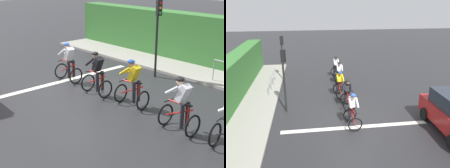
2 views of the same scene
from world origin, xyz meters
TOP-DOWN VIEW (x-y plane):
  - ground_plane at (0.00, 0.00)m, footprint 80.00×80.00m
  - sidewalk_kerb at (-5.38, 2.00)m, footprint 2.80×18.35m
  - stone_wall_low at (-6.28, 2.00)m, footprint 0.44×18.35m
  - hedge_wall at (-6.58, 2.00)m, footprint 1.10×18.35m
  - road_marking_stop_line at (0.00, -0.93)m, footprint 7.00×0.30m
  - cyclist_second at (0.14, 5.25)m, footprint 0.73×1.11m
  - cyclist_mid at (-0.20, 2.98)m, footprint 0.75×1.12m
  - cyclist_fourth at (-0.01, 1.29)m, footprint 0.68×1.08m
  - cyclist_trailing at (-0.15, -0.74)m, footprint 0.73×1.11m
  - traffic_light_near_crossing at (-3.34, 1.34)m, footprint 0.26×0.30m

SIDE VIEW (x-z plane):
  - ground_plane at x=0.00m, z-range 0.00..0.00m
  - road_marking_stop_line at x=0.00m, z-range 0.00..0.01m
  - sidewalk_kerb at x=-5.38m, z-range 0.00..0.12m
  - stone_wall_low at x=-6.28m, z-range 0.00..0.50m
  - cyclist_second at x=0.14m, z-range -0.03..1.63m
  - cyclist_mid at x=-0.20m, z-range -0.03..1.63m
  - cyclist_fourth at x=-0.01m, z-range -0.03..1.63m
  - cyclist_trailing at x=-0.15m, z-range -0.03..1.63m
  - hedge_wall at x=-6.58m, z-range 0.00..2.46m
  - traffic_light_near_crossing at x=-3.34m, z-range 0.55..3.89m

